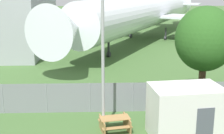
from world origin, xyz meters
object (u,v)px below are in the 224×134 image
Objects in this scene: picnic_bench_near_cabin at (115,123)px; tree_left_of_cabin at (205,39)px; portable_cabin at (185,112)px; airplane at (145,12)px.

tree_left_of_cabin reaches higher than picnic_bench_near_cabin.
portable_cabin is 0.59× the size of tree_left_of_cabin.
portable_cabin is at bearing -115.83° from tree_left_of_cabin.
picnic_bench_near_cabin is 8.04m from tree_left_of_cabin.
picnic_bench_near_cabin is (-3.42, 0.78, -0.85)m from portable_cabin.
portable_cabin is 6.18m from tree_left_of_cabin.
picnic_bench_near_cabin is (-5.58, -28.48, -3.43)m from airplane.
tree_left_of_cabin is (5.83, 4.18, 3.64)m from picnic_bench_near_cabin.
tree_left_of_cabin is (2.40, 4.97, 2.79)m from portable_cabin.
tree_left_of_cabin is (0.24, -24.30, 0.21)m from airplane.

